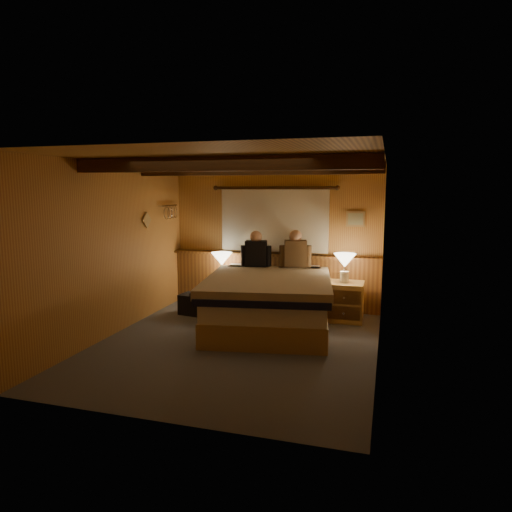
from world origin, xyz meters
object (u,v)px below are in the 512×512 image
at_px(bed, 269,301).
at_px(duffel_bag, 197,304).
at_px(nightstand_right, 345,302).
at_px(lamp_left, 222,261).
at_px(lamp_right, 345,262).
at_px(person_left, 256,252).
at_px(person_right, 295,252).
at_px(nightstand_left, 223,293).

relative_size(bed, duffel_bag, 4.26).
height_order(nightstand_right, lamp_left, lamp_left).
bearing_deg(lamp_right, person_left, 177.03).
distance_m(lamp_left, person_left, 0.68).
height_order(bed, person_left, person_left).
bearing_deg(person_left, nightstand_right, -12.57).
xyz_separation_m(nightstand_right, lamp_left, (-2.12, 0.21, 0.52)).
bearing_deg(person_left, person_right, 1.55).
relative_size(bed, nightstand_right, 4.16).
relative_size(nightstand_right, person_left, 0.98).
distance_m(bed, nightstand_left, 1.40).
bearing_deg(lamp_right, nightstand_left, 174.23).
distance_m(bed, lamp_right, 1.34).
xyz_separation_m(person_left, person_right, (0.63, 0.12, 0.01)).
height_order(person_left, duffel_bag, person_left).
bearing_deg(nightstand_left, person_left, -4.84).
bearing_deg(person_right, bed, -117.04).
height_order(nightstand_left, person_right, person_right).
bearing_deg(nightstand_right, bed, -147.81).
distance_m(bed, person_left, 1.07).
relative_size(nightstand_left, person_right, 0.78).
distance_m(nightstand_left, nightstand_right, 2.12).
bearing_deg(nightstand_left, nightstand_right, 0.95).
bearing_deg(nightstand_left, lamp_left, -115.09).
bearing_deg(lamp_left, person_left, -10.53).
relative_size(lamp_right, person_left, 0.72).
bearing_deg(person_left, nightstand_left, 159.10).
relative_size(nightstand_left, person_left, 0.81).
bearing_deg(nightstand_right, person_left, 175.64).
height_order(bed, nightstand_right, bed).
relative_size(lamp_right, duffel_bag, 0.76).
distance_m(nightstand_left, duffel_bag, 0.61).
distance_m(lamp_left, person_right, 1.29).
distance_m(nightstand_left, lamp_left, 0.57).
height_order(nightstand_right, person_right, person_right).
xyz_separation_m(nightstand_left, person_right, (1.27, -0.02, 0.77)).
xyz_separation_m(nightstand_right, person_left, (-1.47, 0.09, 0.71)).
bearing_deg(nightstand_right, lamp_left, 173.53).
bearing_deg(nightstand_left, person_right, 6.33).
bearing_deg(duffel_bag, person_right, 27.18).
bearing_deg(person_right, nightstand_left, 165.39).
bearing_deg(lamp_right, lamp_left, 174.67).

